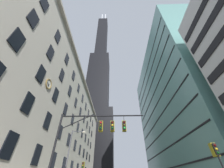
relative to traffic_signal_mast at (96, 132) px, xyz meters
name	(u,v)px	position (x,y,z in m)	size (l,w,h in m)	color
station_building	(56,125)	(-13.57, 19.96, 7.91)	(12.67, 59.44, 26.50)	beige
dark_skyscraper	(97,95)	(-11.48, 70.44, 49.65)	(23.99, 23.99, 186.34)	black
glass_office_midrise	(177,105)	(22.02, 25.28, 16.06)	(15.30, 43.85, 42.75)	slate
traffic_signal_mast	(96,132)	(0.00, 0.00, 0.00)	(8.73, 0.63, 7.07)	black
traffic_light_near_right	(216,153)	(10.22, -0.61, -1.99)	(0.40, 0.63, 3.96)	black
traffic_light_far_left	(83,167)	(-3.54, 12.00, -1.98)	(0.40, 0.63, 3.96)	black
street_lamppost	(71,153)	(-4.36, 6.93, -0.71)	(2.16, 0.32, 7.50)	#47474C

